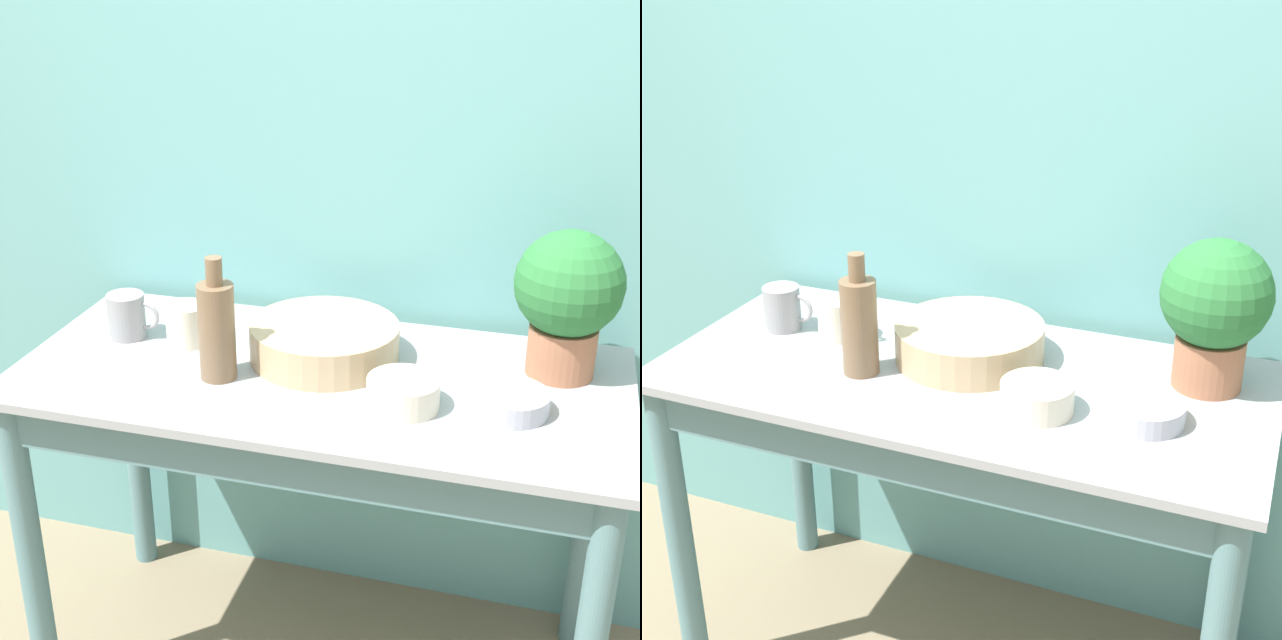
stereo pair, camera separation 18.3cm
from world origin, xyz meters
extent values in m
cube|color=#609E9E|center=(0.00, 0.67, 1.20)|extent=(6.00, 0.05, 2.40)
cylinder|color=slate|center=(-0.59, 0.05, 0.39)|extent=(0.06, 0.06, 0.78)
cylinder|color=slate|center=(-0.59, 0.56, 0.39)|extent=(0.06, 0.06, 0.78)
cylinder|color=slate|center=(0.59, 0.56, 0.39)|extent=(0.06, 0.06, 0.78)
cube|color=slate|center=(0.00, 0.05, 0.73)|extent=(1.19, 0.02, 0.10)
cube|color=#93999E|center=(0.00, 0.31, 0.79)|extent=(1.29, 0.61, 0.02)
cylinder|color=#A36647|center=(0.49, 0.44, 0.86)|extent=(0.14, 0.14, 0.11)
sphere|color=#286B33|center=(0.49, 0.44, 1.01)|extent=(0.22, 0.22, 0.22)
cylinder|color=tan|center=(-0.01, 0.37, 0.84)|extent=(0.32, 0.32, 0.08)
cylinder|color=brown|center=(-0.20, 0.23, 0.91)|extent=(0.08, 0.08, 0.21)
cylinder|color=brown|center=(-0.20, 0.23, 1.04)|extent=(0.03, 0.03, 0.06)
cylinder|color=gray|center=(-0.47, 0.36, 0.86)|extent=(0.09, 0.09, 0.10)
torus|color=gray|center=(-0.43, 0.36, 0.86)|extent=(0.07, 0.01, 0.07)
cylinder|color=beige|center=(-0.33, 0.36, 0.85)|extent=(0.09, 0.09, 0.09)
torus|color=beige|center=(-0.28, 0.36, 0.86)|extent=(0.06, 0.01, 0.06)
cylinder|color=beige|center=(0.20, 0.21, 0.83)|extent=(0.14, 0.14, 0.06)
cylinder|color=#A8A8B2|center=(0.40, 0.24, 0.83)|extent=(0.15, 0.15, 0.04)
camera|label=1|loc=(0.46, -1.31, 1.66)|focal=50.00mm
camera|label=2|loc=(0.63, -1.25, 1.66)|focal=50.00mm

